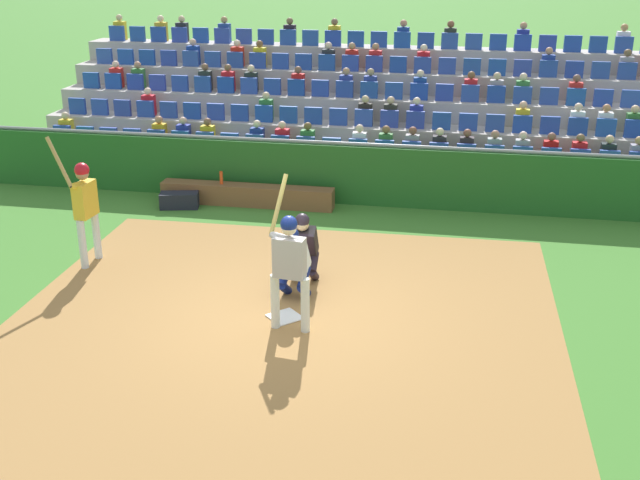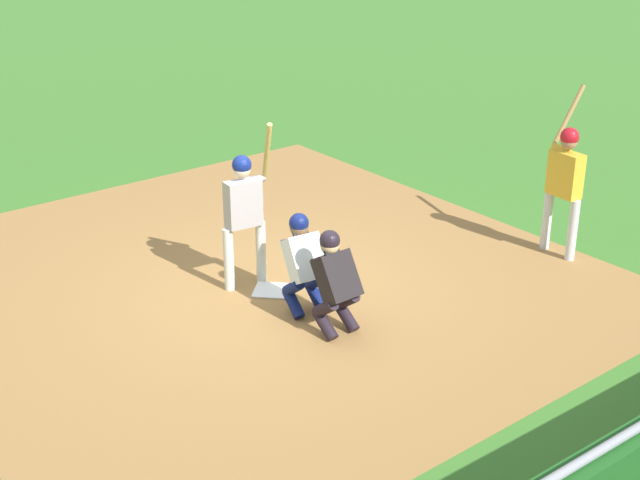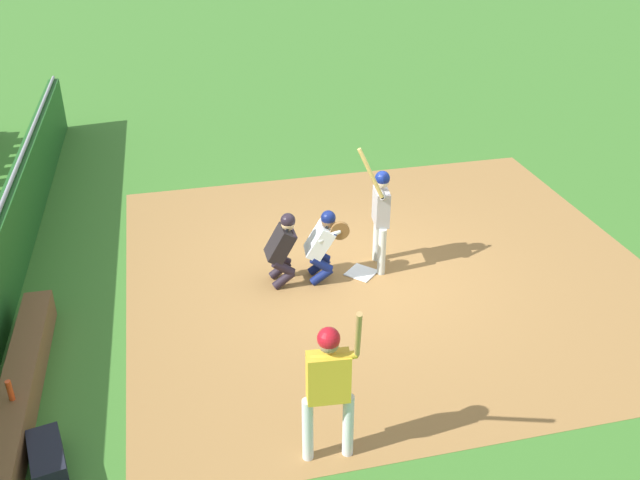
% 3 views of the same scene
% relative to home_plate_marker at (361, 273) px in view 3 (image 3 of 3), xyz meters
% --- Properties ---
extents(ground_plane, '(160.00, 160.00, 0.00)m').
position_rel_home_plate_marker_xyz_m(ground_plane, '(0.00, 0.00, -0.02)').
color(ground_plane, '#3C752A').
extents(infield_dirt_patch, '(8.37, 8.84, 0.01)m').
position_rel_home_plate_marker_xyz_m(infield_dirt_patch, '(0.00, 0.50, -0.01)').
color(infield_dirt_patch, '#9C6F3D').
rests_on(infield_dirt_patch, ground_plane).
extents(home_plate_marker, '(0.62, 0.62, 0.02)m').
position_rel_home_plate_marker_xyz_m(home_plate_marker, '(0.00, 0.00, 0.00)').
color(home_plate_marker, white).
rests_on(home_plate_marker, infield_dirt_patch).
extents(batter_at_plate, '(0.62, 0.61, 2.24)m').
position_rel_home_plate_marker_xyz_m(batter_at_plate, '(-0.15, 0.33, 1.08)').
color(batter_at_plate, silver).
rests_on(batter_at_plate, ground_plane).
extents(catcher_crouching, '(0.49, 0.71, 1.26)m').
position_rel_home_plate_marker_xyz_m(catcher_crouching, '(0.03, -0.66, 0.69)').
color(catcher_crouching, navy).
rests_on(catcher_crouching, ground_plane).
extents(home_plate_umpire, '(0.47, 0.50, 1.26)m').
position_rel_home_plate_marker_xyz_m(home_plate_umpire, '(-0.01, -1.32, 0.67)').
color(home_plate_umpire, black).
rests_on(home_plate_umpire, ground_plane).
extents(dugout_bench, '(3.75, 0.40, 0.44)m').
position_rel_home_plate_marker_xyz_m(dugout_bench, '(2.02, -5.06, 0.20)').
color(dugout_bench, brown).
rests_on(dugout_bench, ground_plane).
extents(water_bottle_on_bench, '(0.07, 0.07, 0.28)m').
position_rel_home_plate_marker_xyz_m(water_bottle_on_bench, '(2.57, -5.04, 0.56)').
color(water_bottle_on_bench, '#DC4419').
rests_on(water_bottle_on_bench, dugout_bench).
extents(equipment_duffel_bag, '(0.86, 0.53, 0.33)m').
position_rel_home_plate_marker_xyz_m(equipment_duffel_bag, '(3.38, -4.60, 0.15)').
color(equipment_duffel_bag, black).
rests_on(equipment_duffel_bag, ground_plane).
extents(on_deck_batter, '(0.61, 0.63, 2.30)m').
position_rel_home_plate_marker_xyz_m(on_deck_batter, '(3.84, -1.43, 1.13)').
color(on_deck_batter, silver).
rests_on(on_deck_batter, ground_plane).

